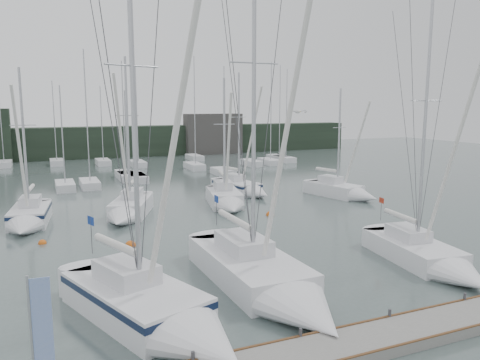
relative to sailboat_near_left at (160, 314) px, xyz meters
The scene contains 18 objects.
ground 6.41m from the sailboat_near_left, ahead, with size 160.00×160.00×0.00m, color #4C5C59.
dock 7.55m from the sailboat_near_left, 33.12° to the right, with size 24.00×2.00×0.40m, color slate.
far_treeline 63.22m from the sailboat_near_left, 84.27° to the left, with size 90.00×4.00×5.00m, color black.
far_building_right 65.62m from the sailboat_near_left, 68.23° to the left, with size 10.00×3.00×7.00m, color #413E3B.
mast_forest 43.46m from the sailboat_near_left, 85.61° to the left, with size 54.03×26.75×14.86m.
sailboat_near_left is the anchor object (origin of this frame).
sailboat_near_center 5.44m from the sailboat_near_left, 10.90° to the left, with size 3.66×12.09×17.74m.
sailboat_near_right 14.75m from the sailboat_near_left, ahead, with size 3.82×9.24×14.83m.
sailboat_mid_a 19.39m from the sailboat_near_left, 104.70° to the left, with size 3.35×7.51×11.90m.
sailboat_mid_b 18.69m from the sailboat_near_left, 83.86° to the left, with size 5.26×8.13×12.91m.
sailboat_mid_c 21.62m from the sailboat_near_left, 61.65° to the left, with size 4.02×7.81×11.53m.
sailboat_mid_d 27.69m from the sailboat_near_left, 59.52° to the left, with size 4.04×7.72×12.36m.
sailboat_mid_e 28.87m from the sailboat_near_left, 40.25° to the left, with size 4.18×7.90×10.79m.
buoy_a 11.48m from the sailboat_near_left, 85.41° to the left, with size 0.67×0.67×0.67m, color #D15812.
buoy_b 19.68m from the sailboat_near_left, 50.84° to the left, with size 0.64×0.64×0.64m, color #D15812.
buoy_c 14.69m from the sailboat_near_left, 106.00° to the left, with size 0.51×0.51×0.51m, color #D15812.
dock_banner 6.01m from the sailboat_near_left, 136.85° to the right, with size 0.58×0.08×3.79m.
seagull 11.40m from the sailboat_near_left, 23.37° to the left, with size 0.96×0.43×0.19m.
Camera 1 is at (-10.11, -17.49, 8.55)m, focal length 35.00 mm.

